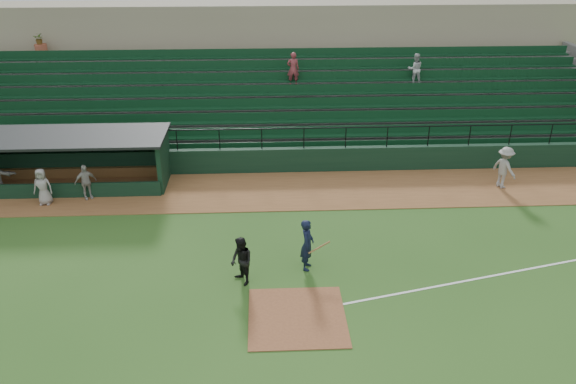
{
  "coord_description": "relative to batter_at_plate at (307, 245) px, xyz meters",
  "views": [
    {
      "loc": [
        -0.94,
        -14.99,
        11.13
      ],
      "look_at": [
        0.0,
        5.0,
        1.4
      ],
      "focal_mm": 35.27,
      "sensor_mm": 36.0,
      "label": 1
    }
  ],
  "objects": [
    {
      "name": "dugout_player_b",
      "position": [
        -10.86,
        5.43,
        -0.11
      ],
      "size": [
        0.81,
        0.54,
        1.62
      ],
      "primitive_type": "imported",
      "rotation": [
        0.0,
        0.0,
        -0.03
      ],
      "color": "#9C9692",
      "rests_on": "warning_track"
    },
    {
      "name": "dugout_player_a",
      "position": [
        -9.18,
        5.88,
        -0.13
      ],
      "size": [
        1.0,
        0.8,
        1.58
      ],
      "primitive_type": "imported",
      "rotation": [
        0.0,
        0.0,
        0.53
      ],
      "color": "#A6A29C",
      "rests_on": "warning_track"
    },
    {
      "name": "dugout",
      "position": [
        -10.26,
        7.83,
        0.38
      ],
      "size": [
        8.9,
        3.2,
        2.42
      ],
      "color": "black",
      "rests_on": "ground"
    },
    {
      "name": "stadium_structure",
      "position": [
        -0.51,
        14.73,
        1.35
      ],
      "size": [
        38.0,
        13.08,
        6.4
      ],
      "color": "black",
      "rests_on": "ground"
    },
    {
      "name": "warning_track",
      "position": [
        -0.51,
        6.27,
        -0.94
      ],
      "size": [
        40.0,
        4.0,
        0.03
      ],
      "primitive_type": "cube",
      "color": "brown",
      "rests_on": "ground"
    },
    {
      "name": "batter_at_plate",
      "position": [
        0.0,
        0.0,
        0.0
      ],
      "size": [
        1.09,
        0.77,
        1.9
      ],
      "color": "black",
      "rests_on": "ground"
    },
    {
      "name": "home_plate_dirt",
      "position": [
        -0.51,
        -2.73,
        -0.94
      ],
      "size": [
        3.0,
        3.0,
        0.03
      ],
      "primitive_type": "cube",
      "color": "brown",
      "rests_on": "ground"
    },
    {
      "name": "umpire",
      "position": [
        -2.25,
        -0.8,
        -0.09
      ],
      "size": [
        0.99,
        1.05,
        1.71
      ],
      "primitive_type": "imported",
      "rotation": [
        0.0,
        0.0,
        -1.02
      ],
      "color": "black",
      "rests_on": "ground"
    },
    {
      "name": "ground",
      "position": [
        -0.51,
        -1.73,
        -0.95
      ],
      "size": [
        90.0,
        90.0,
        0.0
      ],
      "primitive_type": "plane",
      "color": "#29511A",
      "rests_on": "ground"
    },
    {
      "name": "runner",
      "position": [
        9.39,
        6.17,
        0.05
      ],
      "size": [
        1.19,
        1.44,
        1.93
      ],
      "primitive_type": "imported",
      "rotation": [
        0.0,
        0.0,
        2.02
      ],
      "color": "gray",
      "rests_on": "warning_track"
    },
    {
      "name": "foul_line",
      "position": [
        7.49,
        -0.53,
        -0.95
      ],
      "size": [
        17.49,
        4.44,
        0.01
      ],
      "primitive_type": "cube",
      "rotation": [
        0.0,
        0.0,
        0.24
      ],
      "color": "white",
      "rests_on": "ground"
    }
  ]
}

